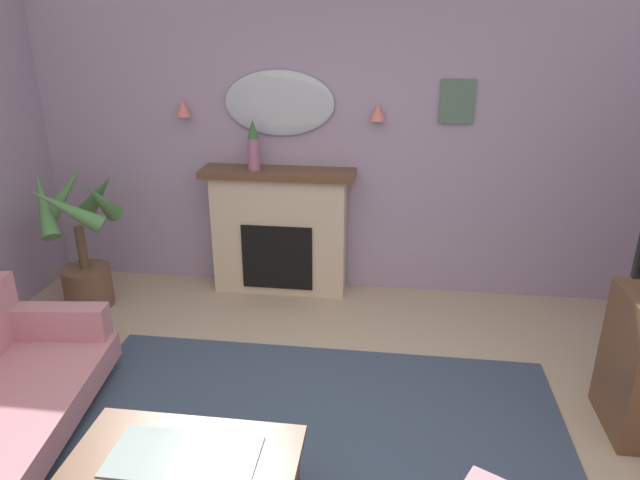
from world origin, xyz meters
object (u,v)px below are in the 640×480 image
object	(u,v)px
potted_plant_corner_palm	(81,242)
mantel_vase_centre	(254,146)
framed_picture	(457,102)
coffee_table	(185,466)
fireplace	(279,233)
wall_mirror	(279,103)
wall_sconce_right	(378,112)
wall_sconce_left	(183,108)

from	to	relation	value
potted_plant_corner_palm	mantel_vase_centre	bearing A→B (deg)	19.34
framed_picture	mantel_vase_centre	bearing A→B (deg)	-173.96
coffee_table	framed_picture	bearing A→B (deg)	63.51
fireplace	wall_mirror	xyz separation A→B (m)	(0.00, 0.14, 1.14)
wall_sconce_right	potted_plant_corner_palm	size ratio (longest dim) A/B	0.11
fireplace	potted_plant_corner_palm	distance (m)	1.71
wall_mirror	framed_picture	size ratio (longest dim) A/B	2.67
coffee_table	wall_mirror	bearing A→B (deg)	91.46
wall_mirror	coffee_table	distance (m)	3.15
wall_sconce_right	potted_plant_corner_palm	xyz separation A→B (m)	(-2.47, -0.62, -1.06)
fireplace	wall_mirror	size ratio (longest dim) A/B	1.42
coffee_table	wall_sconce_left	bearing A→B (deg)	108.22
wall_sconce_left	wall_sconce_right	size ratio (longest dim) A/B	1.00
wall_sconce_right	potted_plant_corner_palm	bearing A→B (deg)	-165.93
wall_mirror	wall_sconce_right	world-z (taller)	wall_mirror
mantel_vase_centre	wall_sconce_right	distance (m)	1.10
coffee_table	mantel_vase_centre	bearing A→B (deg)	95.80
wall_mirror	potted_plant_corner_palm	bearing A→B (deg)	-157.59
wall_mirror	potted_plant_corner_palm	size ratio (longest dim) A/B	0.77
wall_sconce_left	wall_sconce_right	xyz separation A→B (m)	(1.70, 0.00, 0.00)
fireplace	mantel_vase_centre	world-z (taller)	mantel_vase_centre
coffee_table	potted_plant_corner_palm	distance (m)	2.77
mantel_vase_centre	wall_sconce_right	size ratio (longest dim) A/B	3.11
mantel_vase_centre	potted_plant_corner_palm	xyz separation A→B (m)	(-1.42, -0.50, -0.77)
fireplace	wall_sconce_left	size ratio (longest dim) A/B	9.71
mantel_vase_centre	wall_mirror	xyz separation A→B (m)	(0.20, 0.17, 0.34)
wall_mirror	potted_plant_corner_palm	distance (m)	2.08
mantel_vase_centre	coffee_table	world-z (taller)	mantel_vase_centre
wall_mirror	potted_plant_corner_palm	xyz separation A→B (m)	(-1.62, -0.67, -1.11)
wall_sconce_right	framed_picture	world-z (taller)	framed_picture
potted_plant_corner_palm	fireplace	bearing A→B (deg)	18.02
framed_picture	coffee_table	distance (m)	3.48
wall_mirror	coffee_table	bearing A→B (deg)	-88.54
wall_sconce_right	potted_plant_corner_palm	world-z (taller)	wall_sconce_right
framed_picture	wall_sconce_left	bearing A→B (deg)	-178.54
coffee_table	potted_plant_corner_palm	xyz separation A→B (m)	(-1.70, 2.18, 0.22)
mantel_vase_centre	wall_sconce_right	xyz separation A→B (m)	(1.05, 0.12, 0.29)
wall_sconce_left	framed_picture	xyz separation A→B (m)	(2.35, 0.06, 0.09)
fireplace	coffee_table	xyz separation A→B (m)	(0.07, -2.71, -0.19)
mantel_vase_centre	coffee_table	bearing A→B (deg)	-84.20
potted_plant_corner_palm	framed_picture	bearing A→B (deg)	12.28
wall_mirror	coffee_table	world-z (taller)	wall_mirror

